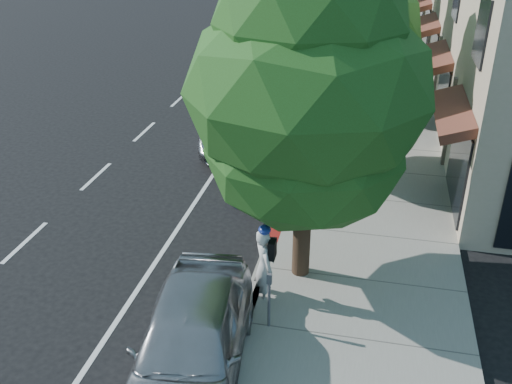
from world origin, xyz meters
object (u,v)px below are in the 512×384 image
(street_tree_0, at_px, (308,95))
(bicycle, at_px, (257,198))
(dark_sedan, at_px, (298,67))
(cyclist, at_px, (264,266))
(street_tree_1, at_px, (335,36))
(white_pickup, at_px, (288,60))
(dark_suv_far, at_px, (336,30))
(pedestrian, at_px, (349,90))
(near_car_a, at_px, (191,342))
(silver_suv, at_px, (244,126))

(street_tree_0, xyz_separation_m, bicycle, (-1.58, 2.63, -3.83))
(dark_sedan, bearing_deg, cyclist, -81.08)
(street_tree_1, bearing_deg, cyclist, -95.31)
(cyclist, bearing_deg, bicycle, -14.03)
(cyclist, distance_m, white_pickup, 18.16)
(dark_suv_far, bearing_deg, bicycle, -84.21)
(bicycle, bearing_deg, white_pickup, 27.76)
(dark_sedan, relative_size, white_pickup, 0.82)
(pedestrian, bearing_deg, bicycle, 64.53)
(pedestrian, bearing_deg, near_car_a, 69.23)
(pedestrian, bearing_deg, dark_suv_far, -97.01)
(bicycle, bearing_deg, street_tree_1, -3.40)
(cyclist, xyz_separation_m, pedestrian, (0.90, 12.98, 0.04))
(dark_sedan, relative_size, near_car_a, 0.87)
(dark_sedan, distance_m, white_pickup, 1.18)
(street_tree_1, bearing_deg, white_pickup, 105.74)
(street_tree_1, relative_size, white_pickup, 1.42)
(pedestrian, bearing_deg, cyclist, 71.61)
(silver_suv, distance_m, near_car_a, 11.12)
(cyclist, xyz_separation_m, dark_sedan, (-1.80, 17.01, -0.19))
(bicycle, height_order, dark_suv_far, dark_suv_far)
(dark_suv_far, relative_size, near_car_a, 0.92)
(near_car_a, bearing_deg, pedestrian, 77.02)
(white_pickup, bearing_deg, cyclist, -82.41)
(cyclist, height_order, bicycle, cyclist)
(dark_suv_far, xyz_separation_m, pedestrian, (1.65, -12.62, 0.16))
(dark_sedan, bearing_deg, pedestrian, -53.36)
(bicycle, bearing_deg, street_tree_0, -127.32)
(dark_suv_far, bearing_deg, cyclist, -82.07)
(cyclist, xyz_separation_m, dark_suv_far, (-0.75, 25.60, -0.12))
(dark_sedan, bearing_deg, near_car_a, -84.26)
(street_tree_1, bearing_deg, near_car_a, -98.82)
(dark_sedan, xyz_separation_m, near_car_a, (0.97, -19.52, 0.13))
(street_tree_1, distance_m, pedestrian, 6.88)
(dark_sedan, xyz_separation_m, dark_suv_far, (1.05, 8.59, 0.07))
(silver_suv, xyz_separation_m, dark_suv_far, (1.70, 17.11, 0.03))
(white_pickup, xyz_separation_m, near_car_a, (1.63, -20.50, 0.08))
(bicycle, relative_size, dark_sedan, 0.49)
(street_tree_0, distance_m, dark_sedan, 16.62)
(street_tree_0, bearing_deg, dark_suv_far, 93.26)
(cyclist, distance_m, dark_suv_far, 25.61)
(silver_suv, relative_size, white_pickup, 1.03)
(street_tree_0, xyz_separation_m, pedestrian, (0.25, 11.99, -3.45))
(street_tree_0, relative_size, pedestrian, 4.75)
(dark_sedan, height_order, near_car_a, near_car_a)
(near_car_a, bearing_deg, street_tree_0, 60.52)
(pedestrian, bearing_deg, street_tree_1, 73.21)
(dark_sedan, relative_size, pedestrian, 2.72)
(bicycle, bearing_deg, pedestrian, 10.68)
(cyclist, xyz_separation_m, white_pickup, (-2.45, 17.99, -0.14))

